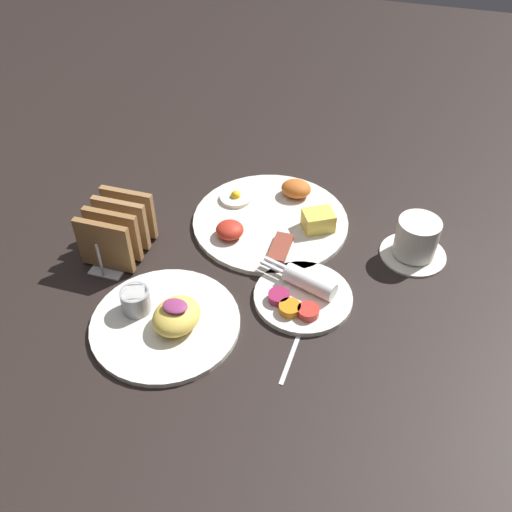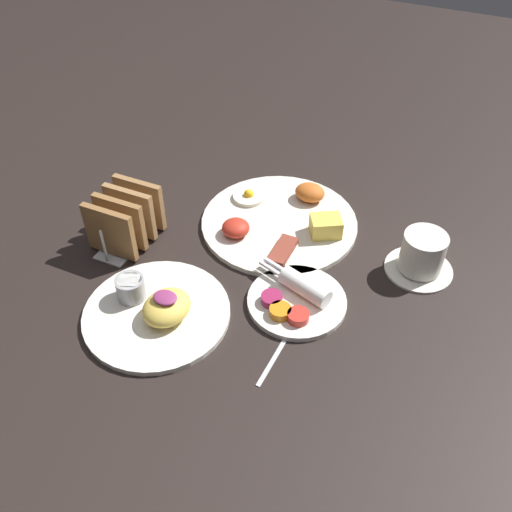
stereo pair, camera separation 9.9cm
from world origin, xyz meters
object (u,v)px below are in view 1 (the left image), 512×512
Objects in this scene: plate_condiments at (303,295)px; plate_foreground at (165,319)px; plate_breakfast at (272,219)px; coffee_cup at (416,240)px; toast_rack at (118,231)px.

plate_foreground is (-0.20, -0.12, 0.00)m from plate_condiments.
plate_breakfast reaches higher than plate_condiments.
coffee_cup is (0.37, 0.28, 0.02)m from plate_foreground.
plate_breakfast is 1.25× the size of plate_foreground.
plate_breakfast is 0.32m from plate_foreground.
plate_foreground is at bearing -43.50° from toast_rack.
toast_rack is (-0.24, -0.16, 0.04)m from plate_breakfast.
plate_foreground is (-0.09, -0.30, 0.00)m from plate_breakfast.
coffee_cup is at bearing 37.83° from plate_foreground.
plate_breakfast is at bearing 119.46° from plate_condiments.
coffee_cup is at bearing 44.88° from plate_condiments.
toast_rack reaches higher than coffee_cup.
plate_foreground is 2.01× the size of coffee_cup.
plate_condiments is 1.15× the size of toast_rack.
coffee_cup is (0.51, 0.14, -0.01)m from toast_rack.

